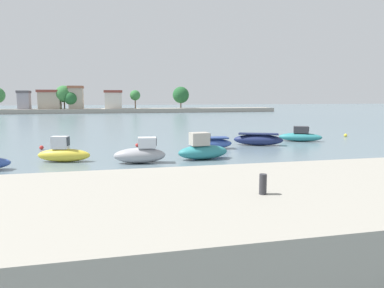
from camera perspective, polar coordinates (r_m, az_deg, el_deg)
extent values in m
plane|color=slate|center=(17.71, -5.87, -7.62)|extent=(400.00, 400.00, 0.00)
cube|color=#9E998C|center=(10.88, -1.27, -12.44)|extent=(86.34, 7.83, 1.81)
cylinder|color=#2D2D33|center=(10.56, 11.37, -6.37)|extent=(0.22, 0.22, 0.60)
ellipsoid|color=yellow|center=(27.07, -19.96, -1.72)|extent=(3.92, 1.89, 0.95)
cube|color=silver|center=(27.03, -20.51, 0.22)|extent=(1.26, 0.88, 0.90)
cube|color=black|center=(26.82, -19.38, 0.42)|extent=(0.21, 0.58, 0.63)
ellipsoid|color=#9E9EA3|center=(25.23, -8.43, -1.83)|extent=(3.74, 1.72, 1.08)
cube|color=silver|center=(25.10, -7.27, 0.23)|extent=(1.32, 1.05, 0.73)
cube|color=black|center=(25.11, -5.85, 0.43)|extent=(0.15, 0.86, 0.51)
ellipsoid|color=teal|center=(26.52, 1.79, -1.31)|extent=(4.05, 2.00, 1.07)
cube|color=#BCB2A3|center=(26.28, 1.20, 0.82)|extent=(1.45, 1.14, 0.95)
cube|color=black|center=(26.52, 2.56, 1.08)|extent=(0.18, 0.89, 0.66)
ellipsoid|color=#3856A8|center=(31.80, 2.98, 0.04)|extent=(4.03, 1.74, 0.93)
cube|color=navy|center=(31.73, 2.99, 0.99)|extent=(3.23, 1.45, 0.13)
ellipsoid|color=navy|center=(34.71, 10.64, 0.66)|extent=(4.87, 3.17, 1.06)
cube|color=#161E41|center=(34.65, 10.67, 1.62)|extent=(3.92, 2.59, 0.10)
ellipsoid|color=teal|center=(38.93, 17.09, 1.07)|extent=(4.58, 3.20, 0.88)
cube|color=#333338|center=(38.86, 17.17, 2.23)|extent=(1.73, 1.47, 0.70)
cube|color=black|center=(38.92, 18.27, 2.29)|extent=(0.43, 0.77, 0.49)
sphere|color=red|center=(34.09, -23.12, -0.53)|extent=(0.37, 0.37, 0.37)
sphere|color=yellow|center=(45.27, 23.54, 1.31)|extent=(0.37, 0.37, 0.37)
sphere|color=red|center=(33.45, -8.86, -0.19)|extent=(0.33, 0.33, 0.33)
cube|color=gray|center=(108.22, -11.91, 5.29)|extent=(97.40, 8.15, 1.23)
cube|color=#99939E|center=(110.59, -25.45, 6.26)|extent=(3.07, 3.18, 4.50)
cube|color=#565156|center=(110.59, -25.53, 7.60)|extent=(3.38, 3.49, 0.70)
cube|color=#B2A38E|center=(110.24, -21.95, 6.51)|extent=(5.87, 4.93, 4.76)
cube|color=brown|center=(110.24, -22.02, 7.93)|extent=(6.45, 5.42, 0.70)
cube|color=#B2A38E|center=(108.83, -18.19, 6.97)|extent=(3.93, 4.63, 5.91)
cube|color=#995B42|center=(108.87, -18.27, 8.71)|extent=(4.32, 5.09, 0.70)
cube|color=beige|center=(108.85, -12.60, 6.85)|extent=(4.83, 5.98, 4.70)
cube|color=brown|center=(108.86, -12.64, 8.27)|extent=(5.32, 6.57, 0.70)
cylinder|color=brown|center=(110.30, -1.81, 6.34)|extent=(0.36, 0.36, 2.03)
sphere|color=#235B2D|center=(110.28, -1.81, 7.92)|extent=(5.07, 5.07, 5.07)
cylinder|color=brown|center=(108.62, -9.13, 6.40)|extent=(0.36, 0.36, 2.70)
sphere|color=#387A3D|center=(108.60, -9.16, 7.77)|extent=(3.10, 3.10, 3.10)
cylinder|color=brown|center=(108.58, -19.89, 5.97)|extent=(0.36, 0.36, 2.37)
sphere|color=#387A3D|center=(108.56, -19.97, 7.60)|extent=(4.78, 4.78, 4.78)
cylinder|color=brown|center=(107.25, -18.93, 5.77)|extent=(0.36, 0.36, 1.56)
sphere|color=#235B2D|center=(107.22, -18.98, 6.98)|extent=(3.69, 3.69, 3.69)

